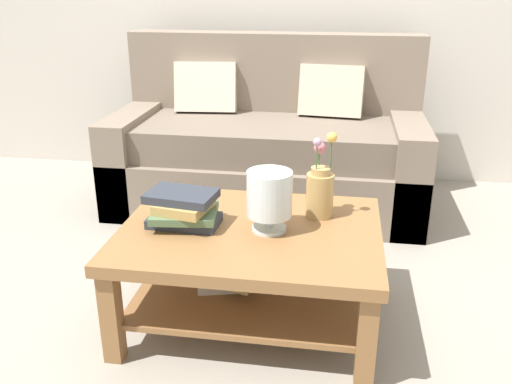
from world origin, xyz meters
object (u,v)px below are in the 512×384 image
at_px(couch, 268,148).
at_px(glass_hurricane_vase, 269,196).
at_px(flower_pitcher, 320,189).
at_px(book_stack_main, 183,209).
at_px(coffee_table, 249,254).

relative_size(couch, glass_hurricane_vase, 7.69).
bearing_deg(flower_pitcher, book_stack_main, -161.56).
relative_size(couch, coffee_table, 1.81).
bearing_deg(couch, flower_pitcher, -71.99).
height_order(coffee_table, book_stack_main, book_stack_main).
relative_size(couch, flower_pitcher, 5.18).
bearing_deg(coffee_table, flower_pitcher, 31.37).
height_order(glass_hurricane_vase, flower_pitcher, flower_pitcher).
xyz_separation_m(glass_hurricane_vase, flower_pitcher, (0.19, 0.18, -0.03)).
bearing_deg(glass_hurricane_vase, couch, 98.00).
height_order(couch, coffee_table, couch).
bearing_deg(couch, coffee_table, -85.49).
bearing_deg(book_stack_main, coffee_table, 2.90).
bearing_deg(glass_hurricane_vase, flower_pitcher, 42.70).
distance_m(coffee_table, glass_hurricane_vase, 0.28).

